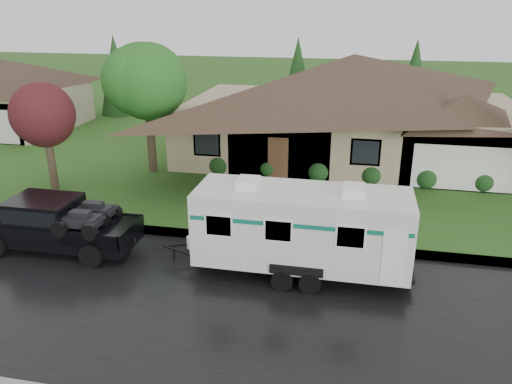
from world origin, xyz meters
TOP-DOWN VIEW (x-y plane):
  - ground at (0.00, 0.00)m, footprint 140.00×140.00m
  - road at (0.00, -2.00)m, footprint 140.00×8.00m
  - curb at (0.00, 2.25)m, footprint 140.00×0.50m
  - lawn at (0.00, 15.00)m, footprint 140.00×26.00m
  - house_main at (2.29, 13.84)m, footprint 19.44×10.80m
  - tree_left_green at (-7.77, 8.96)m, footprint 3.90×3.90m
  - tree_red at (-11.24, 5.53)m, footprint 2.88×2.88m
  - shrub_row at (2.00, 9.30)m, footprint 13.60×1.00m
  - pickup_truck at (-7.86, 0.25)m, footprint 5.72×2.18m
  - travel_trailer at (0.94, 0.25)m, footprint 7.06×2.48m

SIDE VIEW (x-z plane):
  - ground at x=0.00m, z-range 0.00..0.00m
  - road at x=0.00m, z-range 0.00..0.01m
  - curb at x=0.00m, z-range 0.00..0.15m
  - lawn at x=0.00m, z-range 0.00..0.15m
  - shrub_row at x=2.00m, z-range 0.15..1.15m
  - pickup_truck at x=-7.86m, z-range 0.07..1.98m
  - travel_trailer at x=0.94m, z-range 0.10..3.26m
  - tree_red at x=-11.24m, z-range 1.07..5.83m
  - house_main at x=2.29m, z-range 0.14..7.04m
  - tree_left_green at x=-7.77m, z-range 1.40..7.85m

